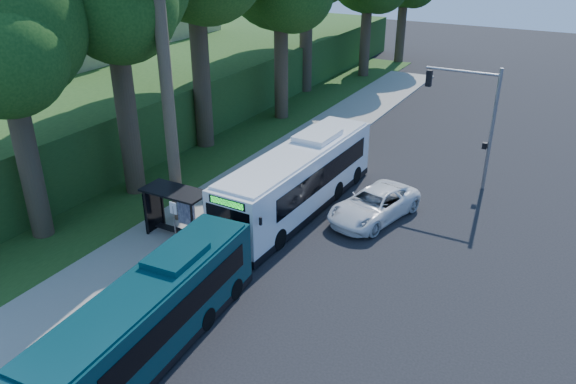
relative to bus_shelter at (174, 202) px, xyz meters
The scene contains 12 objects.
ground 8.00m from the bus_shelter, 21.51° to the left, with size 140.00×140.00×0.00m, color black.
sidewalk 3.35m from the bus_shelter, 90.90° to the left, with size 4.50×70.00×0.12m, color gray.
red_curb 3.07m from the bus_shelter, 26.83° to the right, with size 0.25×30.00×0.13m, color maroon.
grass_verge 9.90m from the bus_shelter, 126.16° to the left, with size 8.00×70.00×0.06m, color #234719.
bus_shelter is the anchor object (origin of this frame).
stop_sign_pole 2.85m from the bus_shelter, 49.08° to the right, with size 0.35×0.06×3.17m.
traffic_signal_pole 17.15m from the bus_shelter, 49.36° to the left, with size 4.10×0.30×7.00m.
hillside_backdrop 26.18m from the bus_shelter, 136.68° to the left, with size 24.00×60.00×8.80m.
tree_6 10.21m from the bus_shelter, 150.84° to the right, with size 7.56×7.20×13.74m.
white_bus 6.73m from the bus_shelter, 54.18° to the left, with size 3.03×12.54×3.72m.
teal_bus 8.32m from the bus_shelter, 56.01° to the right, with size 3.00×10.77×3.17m.
pickup 10.11m from the bus_shelter, 39.00° to the left, with size 2.59×5.61×1.56m, color white.
Camera 1 is at (9.16, -21.25, 13.75)m, focal length 35.00 mm.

